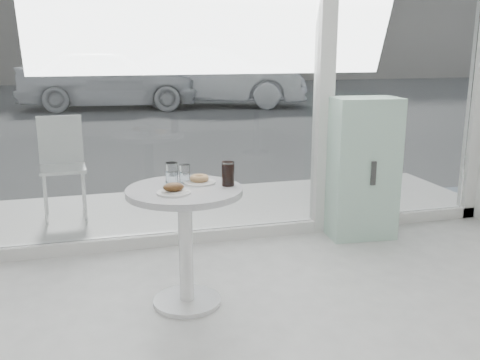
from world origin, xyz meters
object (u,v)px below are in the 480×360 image
object	(u,v)px
patio_chair	(62,160)
water_tumbler_a	(172,174)
car_white	(110,79)
plate_donut	(199,180)
cola_glass	(228,174)
main_table	(185,222)
car_silver	(217,77)
mint_cabinet	(362,168)
plate_fritter	(174,189)
water_tumbler_b	(185,174)

from	to	relation	value
patio_chair	water_tumbler_a	distance (m)	2.04
car_white	plate_donut	xyz separation A→B (m)	(0.14, -11.57, -0.00)
car_white	cola_glass	xyz separation A→B (m)	(0.31, -11.67, 0.05)
car_white	water_tumbler_a	xyz separation A→B (m)	(-0.02, -11.51, 0.03)
main_table	car_silver	xyz separation A→B (m)	(2.84, 11.49, 0.25)
mint_cabinet	plate_fritter	distance (m)	2.03
patio_chair	plate_fritter	xyz separation A→B (m)	(0.74, -2.13, 0.21)
cola_glass	mint_cabinet	bearing A→B (deg)	32.24
main_table	plate_donut	world-z (taller)	plate_donut
mint_cabinet	plate_donut	world-z (taller)	mint_cabinet
main_table	water_tumbler_b	bearing A→B (deg)	79.10
patio_chair	cola_glass	distance (m)	2.32
car_silver	cola_glass	size ratio (longest dim) A/B	32.32
main_table	water_tumbler_b	xyz separation A→B (m)	(0.03, 0.15, 0.27)
patio_chair	car_silver	world-z (taller)	car_silver
water_tumbler_a	car_white	bearing A→B (deg)	89.89
plate_donut	water_tumbler_b	size ratio (longest dim) A/B	1.83
plate_donut	mint_cabinet	bearing A→B (deg)	26.49
patio_chair	car_white	bearing A→B (deg)	81.86
patio_chair	car_silver	distance (m)	10.15
plate_donut	water_tumbler_a	bearing A→B (deg)	162.88
main_table	car_white	size ratio (longest dim) A/B	0.17
main_table	mint_cabinet	bearing A→B (deg)	27.62
car_silver	plate_donut	xyz separation A→B (m)	(-2.72, -11.39, -0.01)
car_silver	cola_glass	bearing A→B (deg)	-174.39
plate_fritter	water_tumbler_a	world-z (taller)	water_tumbler_a
car_silver	water_tumbler_a	distance (m)	11.70
car_white	mint_cabinet	bearing A→B (deg)	-161.99
patio_chair	main_table	bearing A→B (deg)	-71.34
main_table	car_silver	size ratio (longest dim) A/B	0.16
main_table	water_tumbler_a	world-z (taller)	water_tumbler_a
mint_cabinet	plate_fritter	xyz separation A→B (m)	(-1.76, -0.99, 0.19)
patio_chair	plate_donut	world-z (taller)	patio_chair
car_white	main_table	bearing A→B (deg)	-170.86
water_tumbler_a	cola_glass	bearing A→B (deg)	-25.53
car_silver	plate_fritter	size ratio (longest dim) A/B	24.06
mint_cabinet	car_white	size ratio (longest dim) A/B	0.26
plate_donut	car_silver	bearing A→B (deg)	76.55
patio_chair	water_tumbler_b	xyz separation A→B (m)	(0.85, -1.87, 0.24)
main_table	plate_fritter	xyz separation A→B (m)	(-0.08, -0.11, 0.25)
car_white	water_tumbler_b	distance (m)	11.51
car_silver	car_white	bearing A→B (deg)	104.74
plate_fritter	water_tumbler_b	distance (m)	0.28
main_table	cola_glass	xyz separation A→B (m)	(0.28, -0.01, 0.29)
mint_cabinet	car_silver	xyz separation A→B (m)	(1.16, 10.61, 0.20)
mint_cabinet	water_tumbler_a	bearing A→B (deg)	-152.53
main_table	mint_cabinet	distance (m)	1.90
water_tumbler_a	mint_cabinet	bearing A→B (deg)	22.81
water_tumbler_a	water_tumbler_b	xyz separation A→B (m)	(0.08, 0.00, -0.01)
plate_fritter	cola_glass	size ratio (longest dim) A/B	1.34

